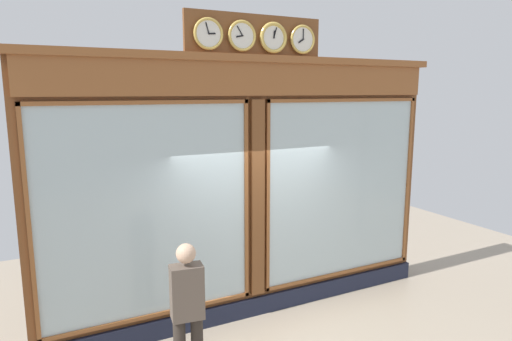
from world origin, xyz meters
The scene contains 2 objects.
shop_facade centered at (0.00, -0.13, 1.93)m, with size 6.25×0.42×4.35m.
pedestrian centered at (1.43, 1.12, 0.93)m, with size 0.39×0.27×1.69m.
Camera 1 is at (2.88, 5.62, 3.33)m, focal length 31.51 mm.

